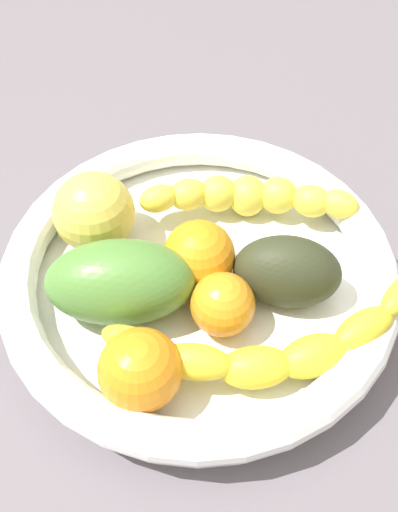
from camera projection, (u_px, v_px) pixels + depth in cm
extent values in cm
cube|color=#625B60|center=(199.00, 302.00, 51.47)|extent=(120.00, 120.00, 3.00)
cylinder|color=white|center=(199.00, 285.00, 49.48)|extent=(30.95, 30.95, 2.12)
torus|color=white|center=(199.00, 267.00, 47.44)|extent=(33.13, 33.13, 3.12)
ellipsoid|color=yellow|center=(339.00, 204.00, 50.02)|extent=(3.87, 4.29, 2.47)
ellipsoid|color=yellow|center=(308.00, 198.00, 51.01)|extent=(4.47, 4.58, 2.92)
ellipsoid|color=yellow|center=(278.00, 195.00, 51.75)|extent=(4.88, 4.88, 3.36)
ellipsoid|color=yellow|center=(247.00, 196.00, 52.24)|extent=(5.10, 5.16, 3.80)
ellipsoid|color=yellow|center=(218.00, 194.00, 51.90)|extent=(4.69, 4.61, 3.36)
ellipsoid|color=yellow|center=(188.00, 194.00, 51.30)|extent=(4.29, 3.90, 2.92)
ellipsoid|color=yellow|center=(159.00, 198.00, 50.46)|extent=(3.93, 3.07, 2.47)
ellipsoid|color=yellow|center=(136.00, 343.00, 40.75)|extent=(4.94, 5.75, 2.19)
ellipsoid|color=yellow|center=(195.00, 362.00, 40.57)|extent=(5.88, 5.63, 2.66)
ellipsoid|color=yellow|center=(256.00, 367.00, 41.04)|extent=(6.32, 5.33, 3.13)
ellipsoid|color=yellow|center=(313.00, 356.00, 41.63)|extent=(6.09, 4.37, 3.13)
ellipsoid|color=yellow|center=(364.00, 329.00, 42.31)|extent=(5.52, 2.71, 2.66)
sphere|color=orange|center=(198.00, 256.00, 46.33)|extent=(5.99, 5.99, 5.99)
sphere|color=orange|center=(140.00, 370.00, 39.80)|extent=(6.05, 6.05, 6.05)
sphere|color=orange|center=(223.00, 304.00, 43.87)|extent=(5.10, 5.10, 5.10)
ellipsoid|color=#4F8336|center=(120.00, 282.00, 44.20)|extent=(13.63, 11.96, 6.75)
ellipsoid|color=#30351F|center=(287.00, 272.00, 45.61)|extent=(10.20, 9.88, 6.40)
sphere|color=#DFCA4F|center=(94.00, 213.00, 48.66)|extent=(7.08, 7.08, 7.08)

